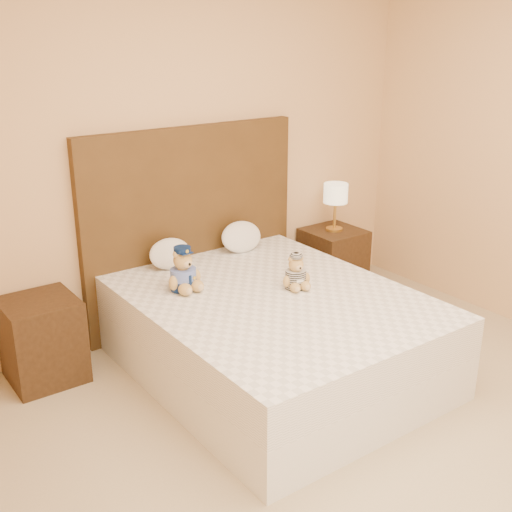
{
  "coord_description": "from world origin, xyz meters",
  "views": [
    {
      "loc": [
        -2.3,
        -1.78,
        2.17
      ],
      "look_at": [
        0.04,
        1.45,
        0.73
      ],
      "focal_mm": 45.0,
      "sensor_mm": 36.0,
      "label": 1
    }
  ],
  "objects_px": {
    "teddy_police": "(183,269)",
    "teddy_prisoner": "(296,272)",
    "nightstand_left": "(43,340)",
    "pillow_right": "(241,235)",
    "nightstand_right": "(333,261)",
    "lamp": "(336,196)",
    "pillow_left": "(170,252)",
    "bed": "(273,334)"
  },
  "relations": [
    {
      "from": "bed",
      "to": "teddy_police",
      "type": "xyz_separation_m",
      "value": [
        -0.42,
        0.42,
        0.42
      ]
    },
    {
      "from": "teddy_police",
      "to": "pillow_left",
      "type": "height_order",
      "value": "teddy_police"
    },
    {
      "from": "bed",
      "to": "nightstand_right",
      "type": "xyz_separation_m",
      "value": [
        1.25,
        0.8,
        -0.0
      ]
    },
    {
      "from": "nightstand_left",
      "to": "pillow_right",
      "type": "xyz_separation_m",
      "value": [
        1.57,
        0.03,
        0.4
      ]
    },
    {
      "from": "bed",
      "to": "nightstand_left",
      "type": "distance_m",
      "value": 1.48
    },
    {
      "from": "bed",
      "to": "teddy_police",
      "type": "distance_m",
      "value": 0.73
    },
    {
      "from": "nightstand_left",
      "to": "teddy_prisoner",
      "type": "height_order",
      "value": "teddy_prisoner"
    },
    {
      "from": "teddy_prisoner",
      "to": "teddy_police",
      "type": "bearing_deg",
      "value": 158.72
    },
    {
      "from": "lamp",
      "to": "teddy_prisoner",
      "type": "height_order",
      "value": "lamp"
    },
    {
      "from": "bed",
      "to": "pillow_left",
      "type": "relative_size",
      "value": 6.26
    },
    {
      "from": "lamp",
      "to": "teddy_police",
      "type": "bearing_deg",
      "value": -167.11
    },
    {
      "from": "teddy_police",
      "to": "pillow_right",
      "type": "xyz_separation_m",
      "value": [
        0.74,
        0.41,
        -0.02
      ]
    },
    {
      "from": "nightstand_right",
      "to": "teddy_prisoner",
      "type": "relative_size",
      "value": 2.43
    },
    {
      "from": "bed",
      "to": "pillow_left",
      "type": "distance_m",
      "value": 0.96
    },
    {
      "from": "teddy_prisoner",
      "to": "pillow_right",
      "type": "distance_m",
      "value": 0.82
    },
    {
      "from": "pillow_left",
      "to": "pillow_right",
      "type": "distance_m",
      "value": 0.61
    },
    {
      "from": "bed",
      "to": "pillow_right",
      "type": "relative_size",
      "value": 5.79
    },
    {
      "from": "lamp",
      "to": "teddy_police",
      "type": "relative_size",
      "value": 1.38
    },
    {
      "from": "bed",
      "to": "pillow_right",
      "type": "height_order",
      "value": "pillow_right"
    },
    {
      "from": "nightstand_right",
      "to": "lamp",
      "type": "distance_m",
      "value": 0.57
    },
    {
      "from": "nightstand_left",
      "to": "nightstand_right",
      "type": "bearing_deg",
      "value": 0.0
    },
    {
      "from": "nightstand_right",
      "to": "lamp",
      "type": "height_order",
      "value": "lamp"
    },
    {
      "from": "pillow_right",
      "to": "bed",
      "type": "bearing_deg",
      "value": -111.22
    },
    {
      "from": "teddy_police",
      "to": "pillow_right",
      "type": "bearing_deg",
      "value": 23.39
    },
    {
      "from": "bed",
      "to": "nightstand_right",
      "type": "bearing_deg",
      "value": 32.62
    },
    {
      "from": "teddy_police",
      "to": "teddy_prisoner",
      "type": "relative_size",
      "value": 1.29
    },
    {
      "from": "nightstand_right",
      "to": "teddy_prisoner",
      "type": "height_order",
      "value": "teddy_prisoner"
    },
    {
      "from": "bed",
      "to": "teddy_prisoner",
      "type": "xyz_separation_m",
      "value": [
        0.19,
        0.02,
        0.39
      ]
    },
    {
      "from": "pillow_right",
      "to": "lamp",
      "type": "bearing_deg",
      "value": -1.85
    },
    {
      "from": "bed",
      "to": "nightstand_right",
      "type": "relative_size",
      "value": 3.64
    },
    {
      "from": "nightstand_right",
      "to": "teddy_police",
      "type": "bearing_deg",
      "value": -167.11
    },
    {
      "from": "teddy_prisoner",
      "to": "nightstand_right",
      "type": "bearing_deg",
      "value": 48.58
    },
    {
      "from": "bed",
      "to": "nightstand_right",
      "type": "distance_m",
      "value": 1.48
    },
    {
      "from": "lamp",
      "to": "bed",
      "type": "bearing_deg",
      "value": -147.38
    },
    {
      "from": "pillow_left",
      "to": "pillow_right",
      "type": "height_order",
      "value": "pillow_right"
    },
    {
      "from": "nightstand_left",
      "to": "lamp",
      "type": "height_order",
      "value": "lamp"
    },
    {
      "from": "pillow_left",
      "to": "teddy_police",
      "type": "bearing_deg",
      "value": -107.49
    },
    {
      "from": "lamp",
      "to": "pillow_right",
      "type": "xyz_separation_m",
      "value": [
        -0.93,
        0.03,
        -0.18
      ]
    },
    {
      "from": "teddy_prisoner",
      "to": "bed",
      "type": "bearing_deg",
      "value": -163.13
    },
    {
      "from": "pillow_left",
      "to": "lamp",
      "type": "bearing_deg",
      "value": -1.12
    },
    {
      "from": "pillow_left",
      "to": "pillow_right",
      "type": "xyz_separation_m",
      "value": [
        0.61,
        0.0,
        0.01
      ]
    },
    {
      "from": "lamp",
      "to": "pillow_right",
      "type": "distance_m",
      "value": 0.94
    }
  ]
}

